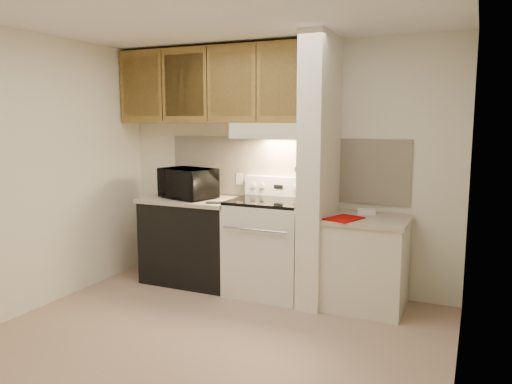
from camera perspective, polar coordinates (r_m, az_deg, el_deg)
The scene contains 50 objects.
floor at distance 4.18m, azimuth -4.87°, elevation -16.22°, with size 3.60×3.60×0.00m, color tan.
ceiling at distance 3.89m, azimuth -5.35°, elevation 19.62°, with size 3.60×3.60×0.00m, color white.
wall_back at distance 5.19m, azimuth 3.00°, elevation 2.92°, with size 3.60×0.02×2.50m, color silver.
wall_left at distance 4.97m, azimuth -23.56°, elevation 2.00°, with size 0.02×3.00×2.50m, color silver.
wall_right at distance 3.36m, azimuth 22.81°, elevation -0.64°, with size 0.02×3.00×2.50m, color silver.
backsplash at distance 5.18m, azimuth 2.95°, elevation 2.75°, with size 2.60×0.02×0.63m, color #FFF0CF.
range_body at distance 5.01m, azimuth 1.50°, elevation -6.44°, with size 0.76×0.65×0.92m, color silver.
oven_window at distance 4.72m, azimuth 0.01°, elevation -6.86°, with size 0.50×0.01×0.30m, color black.
oven_handle at distance 4.64m, azimuth -0.18°, elevation -4.35°, with size 0.02×0.02×0.65m, color silver.
cooktop at distance 4.91m, azimuth 1.52°, elevation -1.07°, with size 0.74×0.64×0.03m, color black.
range_backguard at distance 5.16m, azimuth 2.74°, elevation 0.66°, with size 0.76×0.08×0.20m, color silver.
range_display at distance 5.12m, azimuth 2.57°, elevation 0.60°, with size 0.10×0.01×0.04m, color black.
range_knob_left_outer at distance 5.23m, azimuth -0.30°, elevation 0.76°, with size 0.05×0.05×0.02m, color silver.
range_knob_left_inner at distance 5.19m, azimuth 0.71°, elevation 0.70°, with size 0.05×0.05×0.02m, color silver.
range_knob_right_inner at distance 5.06m, azimuth 4.46°, elevation 0.48°, with size 0.05×0.05×0.02m, color silver.
range_knob_right_outer at distance 5.02m, azimuth 5.53°, elevation 0.42°, with size 0.05×0.05×0.02m, color silver.
dishwasher_front at distance 5.42m, azimuth -7.13°, elevation -5.66°, with size 1.00×0.63×0.87m, color black.
left_countertop at distance 5.33m, azimuth -7.21°, elevation -0.90°, with size 1.04×0.67×0.04m, color #B6A691.
spoon_rest at distance 4.95m, azimuth -4.46°, elevation -1.23°, with size 0.22×0.07×0.01m, color black.
teal_jar at distance 5.68m, azimuth -9.09°, elevation 0.38°, with size 0.09×0.09×0.11m, color #26666B.
outlet at distance 5.38m, azimuth -1.89°, elevation 1.51°, with size 0.08×0.01×0.12m, color beige.
microwave at distance 5.31m, azimuth -7.82°, elevation 1.00°, with size 0.57×0.39×0.32m, color black.
partition_pillar at distance 4.70m, azimuth 7.27°, elevation 2.31°, with size 0.22×0.70×2.50m, color #EFE6CF.
pillar_trim at distance 4.73m, azimuth 5.93°, elevation 2.97°, with size 0.01×0.70×0.04m, color olive.
knife_strip at distance 4.68m, azimuth 5.68°, elevation 3.17°, with size 0.02×0.42×0.04m, color black.
knife_blade_a at distance 4.55m, azimuth 4.90°, elevation 1.77°, with size 0.01×0.04×0.16m, color silver.
knife_handle_a at distance 4.54m, azimuth 4.93°, elevation 3.65°, with size 0.02×0.02×0.10m, color black.
knife_blade_b at distance 4.61m, azimuth 5.15°, elevation 1.72°, with size 0.01×0.04×0.18m, color silver.
knife_handle_b at distance 4.61m, azimuth 5.25°, elevation 3.72°, with size 0.02×0.02×0.10m, color black.
knife_blade_c at distance 4.69m, azimuth 5.50°, elevation 1.71°, with size 0.01×0.04×0.20m, color silver.
knife_handle_c at distance 4.67m, azimuth 5.51°, elevation 3.78°, with size 0.02×0.02×0.10m, color black.
knife_blade_d at distance 4.76m, azimuth 5.79°, elevation 2.05°, with size 0.01×0.04×0.16m, color silver.
knife_handle_d at distance 4.76m, azimuth 5.86°, elevation 3.85°, with size 0.02×0.02×0.10m, color black.
knife_blade_e at distance 4.85m, azimuth 6.12°, elevation 2.03°, with size 0.01×0.04×0.18m, color silver.
knife_handle_e at distance 4.84m, azimuth 6.19°, elevation 3.92°, with size 0.02×0.02×0.10m, color black.
oven_mitt at distance 4.90m, azimuth 6.36°, elevation 1.93°, with size 0.03×0.10×0.25m, color gray.
right_cab_base at distance 4.75m, azimuth 12.45°, elevation -8.16°, with size 0.70×0.60×0.81m, color beige.
right_countertop at distance 4.65m, azimuth 12.61°, elevation -3.13°, with size 0.74×0.64×0.04m, color #B6A691.
red_folder at distance 4.54m, azimuth 10.01°, elevation -3.00°, with size 0.24×0.33×0.01m, color #A60602.
white_box at distance 4.83m, azimuth 12.48°, elevation -2.20°, with size 0.17×0.11×0.04m, color white.
range_hood at distance 4.97m, azimuth 2.11°, elevation 7.02°, with size 0.78×0.44×0.15m, color beige.
hood_lip at distance 4.77m, azimuth 1.16°, elevation 6.43°, with size 0.78×0.04×0.06m, color beige.
upper_cabinets at distance 5.31m, azimuth -4.75°, elevation 12.04°, with size 2.18×0.33×0.77m, color olive.
cab_door_a at distance 5.62m, azimuth -13.03°, elevation 11.65°, with size 0.46×0.01×0.63m, color olive.
cab_gap_a at distance 5.46m, azimuth -10.71°, elevation 11.83°, with size 0.01×0.01×0.73m, color black.
cab_door_b at distance 5.31m, azimuth -8.23°, elevation 11.99°, with size 0.46×0.01×0.63m, color olive.
cab_gap_b at distance 5.17m, azimuth -5.62°, elevation 12.13°, with size 0.01×0.01×0.73m, color black.
cab_door_c at distance 5.05m, azimuth -2.87°, elevation 12.26°, with size 0.46×0.01×0.63m, color olive.
cab_gap_c at distance 4.93m, azimuth 0.02°, elevation 12.37°, with size 0.01×0.01×0.73m, color black.
cab_door_d at distance 4.82m, azimuth 3.05°, elevation 12.45°, with size 0.46×0.01×0.63m, color olive.
Camera 1 is at (1.86, -3.32, 1.73)m, focal length 35.00 mm.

